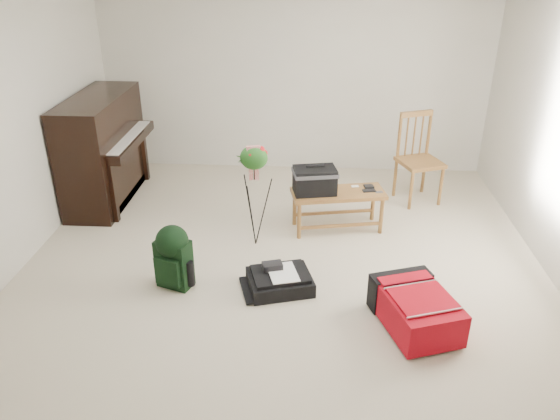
# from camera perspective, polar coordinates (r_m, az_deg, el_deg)

# --- Properties ---
(floor) EXTENTS (5.00, 5.50, 0.01)m
(floor) POSITION_cam_1_polar(r_m,az_deg,el_deg) (5.15, 0.15, -6.90)
(floor) COLOR #C2B49C
(floor) RESTS_ON ground
(wall_back) EXTENTS (5.00, 0.04, 2.50)m
(wall_back) POSITION_cam_1_polar(r_m,az_deg,el_deg) (7.23, 1.53, 13.79)
(wall_back) COLOR beige
(wall_back) RESTS_ON floor
(piano) EXTENTS (0.71, 1.50, 1.25)m
(piano) POSITION_cam_1_polar(r_m,az_deg,el_deg) (6.76, -17.90, 5.86)
(piano) COLOR black
(piano) RESTS_ON floor
(bench) EXTENTS (1.04, 0.57, 0.76)m
(bench) POSITION_cam_1_polar(r_m,az_deg,el_deg) (5.76, 4.41, 2.84)
(bench) COLOR olive
(bench) RESTS_ON floor
(dining_chair) EXTENTS (0.59, 0.59, 1.05)m
(dining_chair) POSITION_cam_1_polar(r_m,az_deg,el_deg) (6.65, 14.39, 5.16)
(dining_chair) COLOR olive
(dining_chair) RESTS_ON floor
(red_suitcase) EXTENTS (0.71, 0.88, 0.32)m
(red_suitcase) POSITION_cam_1_polar(r_m,az_deg,el_deg) (4.63, 13.91, -9.62)
(red_suitcase) COLOR #BB0813
(red_suitcase) RESTS_ON floor
(black_duffel) EXTENTS (0.65, 0.58, 0.23)m
(black_duffel) POSITION_cam_1_polar(r_m,az_deg,el_deg) (4.94, -0.02, -7.35)
(black_duffel) COLOR black
(black_duffel) RESTS_ON floor
(green_backpack) EXTENTS (0.35, 0.32, 0.60)m
(green_backpack) POSITION_cam_1_polar(r_m,az_deg,el_deg) (4.94, -11.11, -4.52)
(green_backpack) COLOR black
(green_backpack) RESTS_ON floor
(flower_stand) EXTENTS (0.41, 0.41, 1.11)m
(flower_stand) POSITION_cam_1_polar(r_m,az_deg,el_deg) (5.43, -2.66, 1.41)
(flower_stand) COLOR black
(flower_stand) RESTS_ON floor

